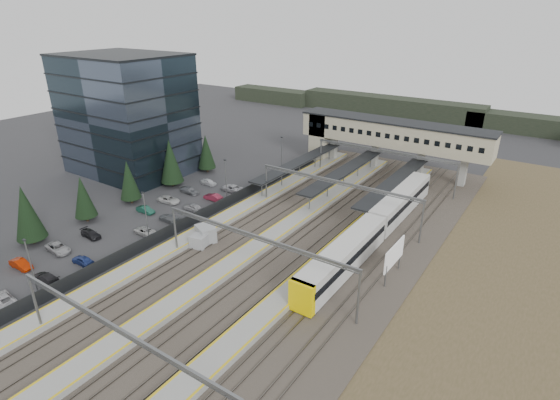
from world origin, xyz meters
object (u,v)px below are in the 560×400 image
Objects in this scene: footbridge at (380,134)px; train at (375,227)px; relay_cabin_near at (206,234)px; billboard at (394,256)px; office_building at (127,115)px; relay_cabin_far at (199,242)px.

footbridge reaches higher than train.
footbridge is (8.50, 45.27, 6.64)m from relay_cabin_near.
relay_cabin_near is at bearing -145.02° from train.
relay_cabin_near is 25.40m from train.
footbridge is 6.73× the size of billboard.
train is at bearing 34.98° from relay_cabin_near.
footbridge is 0.93× the size of train.
office_building is at bearing 171.69° from billboard.
billboard reaches higher than relay_cabin_near.
relay_cabin_far is 27.69m from billboard.
relay_cabin_far is (0.40, -1.96, -0.26)m from relay_cabin_near.
office_building is 6.50× the size of relay_cabin_near.
footbridge is at bearing 80.28° from relay_cabin_far.
office_building reaches higher than relay_cabin_near.
footbridge reaches higher than relay_cabin_far.
billboard is (5.95, -8.33, 1.19)m from train.
relay_cabin_far is 0.06× the size of footbridge.
billboard reaches higher than train.
relay_cabin_near is 46.54m from footbridge.
footbridge is at bearing 79.37° from relay_cabin_near.
footbridge is (43.70, 30.00, -4.26)m from office_building.
office_building is 39.89m from relay_cabin_near.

